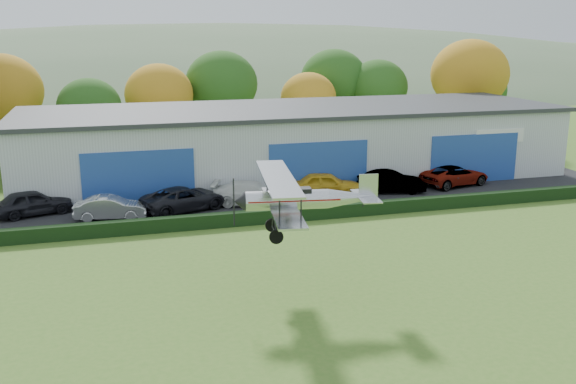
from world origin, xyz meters
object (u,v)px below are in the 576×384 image
object	(u,v)px
car_1	(111,208)
car_2	(184,199)
car_6	(455,176)
car_3	(253,193)
biplane	(300,198)
car_4	(326,184)
hangar	(294,141)
car_0	(33,202)
car_5	(391,182)

from	to	relation	value
car_1	car_2	xyz separation A→B (m)	(4.43, 0.70, 0.05)
car_2	car_6	distance (m)	19.64
car_6	car_2	bearing A→B (deg)	80.36
car_3	biplane	size ratio (longest dim) A/B	0.75
car_4	biplane	distance (m)	17.20
car_4	car_6	xyz separation A→B (m)	(9.91, 0.30, -0.08)
hangar	car_4	bearing A→B (deg)	-87.75
car_6	car_0	bearing A→B (deg)	76.20
car_4	car_6	size ratio (longest dim) A/B	0.91
hangar	car_2	xyz separation A→B (m)	(-9.42, -7.88, -1.86)
car_1	biplane	xyz separation A→B (m)	(7.49, -13.78, 3.54)
hangar	biplane	xyz separation A→B (m)	(-6.36, -22.35, 1.63)
car_2	biplane	distance (m)	15.20
car_2	car_6	world-z (taller)	car_2
car_0	biplane	size ratio (longest dim) A/B	0.66
car_1	car_3	distance (m)	8.85
car_0	car_5	size ratio (longest dim) A/B	0.99
car_1	car_2	distance (m)	4.49
biplane	car_6	bearing A→B (deg)	51.95
car_3	car_6	distance (m)	15.26
hangar	car_1	size ratio (longest dim) A/B	9.65
car_2	car_3	distance (m)	4.38
car_1	car_6	size ratio (longest dim) A/B	0.81
car_1	car_6	bearing A→B (deg)	-77.75
hangar	car_6	xyz separation A→B (m)	(10.18, -6.57, -1.89)
car_6	biplane	world-z (taller)	biplane
car_1	car_2	bearing A→B (deg)	-73.58
car_2	biplane	bearing A→B (deg)	170.19
car_0	biplane	xyz separation A→B (m)	(11.99, -15.95, 3.45)
car_0	car_4	xyz separation A→B (m)	(18.63, -0.46, 0.02)
car_2	car_4	distance (m)	9.74
car_0	car_2	world-z (taller)	car_0
car_6	hangar	bearing A→B (deg)	43.70
hangar	car_0	bearing A→B (deg)	-160.76
biplane	car_5	bearing A→B (deg)	61.67
car_0	biplane	world-z (taller)	biplane
car_6	biplane	bearing A→B (deg)	120.19
car_4	biplane	xyz separation A→B (m)	(-6.63, -15.49, 3.44)
car_0	car_6	world-z (taller)	car_0
car_0	car_5	bearing A→B (deg)	-110.18
car_1	biplane	size ratio (longest dim) A/B	0.61
car_1	car_5	world-z (taller)	car_5
car_1	car_6	distance (m)	24.11
car_0	car_2	distance (m)	9.06
hangar	car_6	distance (m)	12.26
car_5	car_6	size ratio (longest dim) A/B	0.89
car_5	biplane	size ratio (longest dim) A/B	0.67
car_3	car_4	world-z (taller)	car_4
car_2	car_4	world-z (taller)	car_4
car_0	car_4	world-z (taller)	car_4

